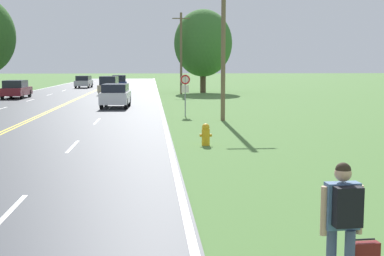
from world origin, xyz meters
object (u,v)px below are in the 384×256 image
at_px(hitchhiker_person, 343,213).
at_px(car_dark_blue_van_receding, 119,82).
at_px(car_champagne_van_mid_far, 109,85).
at_px(car_silver_van_distant, 84,81).
at_px(car_maroon_sedan_mid_near, 16,89).
at_px(traffic_sign, 185,85).
at_px(fire_hydrant, 206,134).
at_px(tree_right_cluster, 203,43).
at_px(car_white_suv_approaching, 116,95).

distance_m(hitchhiker_person, car_dark_blue_van_receding, 60.82).
distance_m(car_champagne_van_mid_far, car_silver_van_distant, 17.08).
bearing_deg(car_maroon_sedan_mid_near, traffic_sign, -141.87).
height_order(car_champagne_van_mid_far, car_silver_van_distant, car_champagne_van_mid_far).
distance_m(fire_hydrant, car_dark_blue_van_receding, 47.76).
height_order(traffic_sign, car_dark_blue_van_receding, traffic_sign).
xyz_separation_m(hitchhiker_person, fire_hydrant, (-0.48, 13.09, -0.63)).
bearing_deg(car_champagne_van_mid_far, tree_right_cluster, 109.45).
bearing_deg(car_champagne_van_mid_far, fire_hydrant, 12.69).
bearing_deg(car_white_suv_approaching, car_champagne_van_mid_far, -172.05).
xyz_separation_m(fire_hydrant, car_silver_van_distant, (-11.00, 52.52, 0.45)).
relative_size(car_champagne_van_mid_far, car_dark_blue_van_receding, 0.90).
height_order(hitchhiker_person, car_silver_van_distant, hitchhiker_person).
xyz_separation_m(fire_hydrant, car_dark_blue_van_receding, (-5.98, 47.38, 0.51)).
bearing_deg(car_white_suv_approaching, car_maroon_sedan_mid_near, -138.01).
height_order(hitchhiker_person, traffic_sign, traffic_sign).
bearing_deg(fire_hydrant, car_dark_blue_van_receding, 97.19).
bearing_deg(car_white_suv_approaching, traffic_sign, 36.78).
distance_m(car_maroon_sedan_mid_near, car_dark_blue_van_receding, 19.29).
relative_size(hitchhiker_person, car_maroon_sedan_mid_near, 0.36).
relative_size(fire_hydrant, car_dark_blue_van_receding, 0.17).
bearing_deg(car_white_suv_approaching, fire_hydrant, 16.06).
relative_size(fire_hydrant, tree_right_cluster, 0.09).
bearing_deg(car_silver_van_distant, car_maroon_sedan_mid_near, 174.30).
bearing_deg(traffic_sign, car_dark_blue_van_receding, 99.49).
relative_size(traffic_sign, car_white_suv_approaching, 0.59).
height_order(car_champagne_van_mid_far, car_dark_blue_van_receding, car_champagne_van_mid_far).
bearing_deg(car_silver_van_distant, car_dark_blue_van_receding, -132.95).
xyz_separation_m(hitchhiker_person, car_white_suv_approaching, (-5.02, 31.38, -0.14)).
xyz_separation_m(fire_hydrant, car_champagne_van_mid_far, (-6.36, 36.08, 0.55)).
height_order(tree_right_cluster, car_white_suv_approaching, tree_right_cluster).
bearing_deg(hitchhiker_person, car_champagne_van_mid_far, 4.29).
relative_size(car_maroon_sedan_mid_near, car_silver_van_distant, 1.12).
bearing_deg(car_dark_blue_van_receding, tree_right_cluster, 47.59).
bearing_deg(car_champagne_van_mid_far, car_silver_van_distant, -161.56).
bearing_deg(car_silver_van_distant, tree_right_cluster, -129.69).
height_order(tree_right_cluster, car_silver_van_distant, tree_right_cluster).
height_order(traffic_sign, car_silver_van_distant, traffic_sign).
bearing_deg(car_silver_van_distant, traffic_sign, -162.24).
height_order(traffic_sign, car_white_suv_approaching, traffic_sign).
height_order(fire_hydrant, traffic_sign, traffic_sign).
xyz_separation_m(tree_right_cluster, car_dark_blue_van_receding, (-9.67, 8.27, -4.48)).
height_order(hitchhiker_person, car_dark_blue_van_receding, car_dark_blue_van_receding).
distance_m(traffic_sign, car_champagne_van_mid_far, 25.16).
xyz_separation_m(tree_right_cluster, car_white_suv_approaching, (-8.23, -20.82, -4.49)).
xyz_separation_m(hitchhiker_person, car_dark_blue_van_receding, (-6.45, 60.47, -0.13)).
distance_m(fire_hydrant, tree_right_cluster, 39.60).
height_order(car_white_suv_approaching, car_dark_blue_van_receding, car_dark_blue_van_receding).
bearing_deg(car_champagne_van_mid_far, hitchhiker_person, 10.61).
xyz_separation_m(fire_hydrant, traffic_sign, (-0.02, 11.75, 1.43)).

